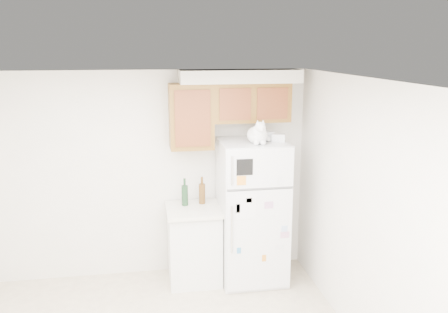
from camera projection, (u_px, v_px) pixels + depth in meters
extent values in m
cube|color=white|center=(149.00, 175.00, 5.70)|extent=(3.80, 0.04, 2.50)
cube|color=white|center=(375.00, 226.00, 4.09)|extent=(0.04, 4.00, 2.50)
cube|color=white|center=(148.00, 83.00, 3.50)|extent=(3.80, 4.00, 0.04)
cube|color=brown|center=(251.00, 102.00, 5.53)|extent=(0.90, 0.33, 0.45)
cube|color=brown|center=(191.00, 116.00, 5.45)|extent=(0.50, 0.33, 0.75)
cube|color=silver|center=(240.00, 76.00, 5.45)|extent=(1.40, 0.37, 0.15)
cube|color=white|center=(252.00, 211.00, 5.62)|extent=(0.76, 0.72, 1.70)
cube|color=white|center=(261.00, 168.00, 5.12)|extent=(0.74, 0.03, 0.44)
cube|color=white|center=(259.00, 241.00, 5.31)|extent=(0.74, 0.03, 1.19)
cube|color=#59595B|center=(260.00, 188.00, 5.17)|extent=(0.74, 0.03, 0.02)
cylinder|color=silver|center=(232.00, 171.00, 5.04)|extent=(0.02, 0.02, 0.32)
cylinder|color=silver|center=(232.00, 230.00, 5.19)|extent=(0.02, 0.02, 0.55)
cube|color=black|center=(245.00, 167.00, 5.07)|extent=(0.18, 0.00, 0.18)
cube|color=white|center=(246.00, 207.00, 5.17)|extent=(0.22, 0.00, 0.28)
cube|color=silver|center=(238.00, 208.00, 5.16)|extent=(0.06, 0.00, 0.10)
cube|color=#99B2D9|center=(284.00, 229.00, 5.31)|extent=(0.07, 0.00, 0.07)
cube|color=#545258|center=(249.00, 200.00, 5.16)|extent=(0.07, 0.00, 0.05)
cube|color=#B984AD|center=(269.00, 205.00, 5.21)|extent=(0.10, 0.00, 0.08)
cube|color=teal|center=(239.00, 251.00, 5.28)|extent=(0.05, 0.00, 0.07)
cube|color=orange|center=(264.00, 258.00, 5.35)|extent=(0.05, 0.00, 0.08)
cube|color=silver|center=(280.00, 247.00, 5.35)|extent=(0.10, 0.00, 0.05)
cube|color=#C18AAB|center=(285.00, 235.00, 5.33)|extent=(0.10, 0.00, 0.07)
cube|color=silver|center=(280.00, 181.00, 5.17)|extent=(0.05, 0.00, 0.09)
cube|color=orange|center=(241.00, 181.00, 5.09)|extent=(0.10, 0.00, 0.10)
cube|color=white|center=(194.00, 245.00, 5.66)|extent=(0.60, 0.60, 0.88)
cube|color=white|center=(194.00, 210.00, 5.54)|extent=(0.64, 0.64, 0.04)
ellipsoid|color=white|center=(257.00, 135.00, 5.30)|extent=(0.23, 0.31, 0.19)
ellipsoid|color=white|center=(259.00, 133.00, 5.21)|extent=(0.17, 0.13, 0.18)
sphere|color=white|center=(260.00, 127.00, 5.15)|extent=(0.11, 0.11, 0.11)
cone|color=white|center=(258.00, 122.00, 5.13)|extent=(0.04, 0.04, 0.04)
cone|color=white|center=(263.00, 122.00, 5.14)|extent=(0.04, 0.04, 0.04)
cone|color=#D88C8C|center=(258.00, 122.00, 5.12)|extent=(0.02, 0.02, 0.03)
cone|color=#D88C8C|center=(263.00, 122.00, 5.13)|extent=(0.02, 0.02, 0.03)
sphere|color=white|center=(261.00, 129.00, 5.10)|extent=(0.05, 0.05, 0.05)
sphere|color=white|center=(256.00, 143.00, 5.19)|extent=(0.06, 0.06, 0.06)
sphere|color=white|center=(263.00, 142.00, 5.20)|extent=(0.06, 0.06, 0.06)
cylinder|color=white|center=(263.00, 138.00, 5.43)|extent=(0.14, 0.19, 0.07)
cube|color=white|center=(265.00, 136.00, 5.48)|extent=(0.21, 0.18, 0.10)
cube|color=white|center=(278.00, 138.00, 5.40)|extent=(0.18, 0.15, 0.09)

